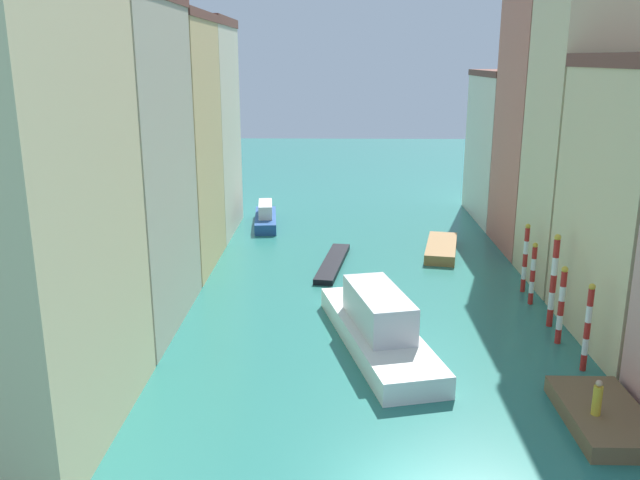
{
  "coord_description": "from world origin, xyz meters",
  "views": [
    {
      "loc": [
        -2.05,
        -19.72,
        14.18
      ],
      "look_at": [
        -3.17,
        26.36,
        1.5
      ],
      "focal_mm": 37.26,
      "sensor_mm": 36.0,
      "label": 1
    }
  ],
  "objects_px": {
    "mooring_pole_0": "(588,327)",
    "mooring_pole_1": "(561,304)",
    "waterfront_dock": "(604,416)",
    "gondola_black": "(333,263)",
    "mooring_pole_4": "(525,257)",
    "person_on_dock": "(597,399)",
    "vaporetto_white": "(378,326)",
    "motorboat_1": "(266,217)",
    "mooring_pole_2": "(553,280)",
    "motorboat_0": "(441,248)",
    "mooring_pole_3": "(533,273)"
  },
  "relations": [
    {
      "from": "mooring_pole_4",
      "to": "motorboat_0",
      "type": "relative_size",
      "value": 0.61
    },
    {
      "from": "gondola_black",
      "to": "mooring_pole_0",
      "type": "bearing_deg",
      "value": -53.49
    },
    {
      "from": "vaporetto_white",
      "to": "motorboat_1",
      "type": "xyz_separation_m",
      "value": [
        -8.31,
        25.02,
        -0.32
      ]
    },
    {
      "from": "person_on_dock",
      "to": "vaporetto_white",
      "type": "height_order",
      "value": "vaporetto_white"
    },
    {
      "from": "motorboat_0",
      "to": "motorboat_1",
      "type": "xyz_separation_m",
      "value": [
        -14.09,
        8.24,
        0.38
      ]
    },
    {
      "from": "waterfront_dock",
      "to": "mooring_pole_4",
      "type": "bearing_deg",
      "value": 86.29
    },
    {
      "from": "motorboat_0",
      "to": "mooring_pole_2",
      "type": "bearing_deg",
      "value": -74.88
    },
    {
      "from": "mooring_pole_3",
      "to": "vaporetto_white",
      "type": "distance_m",
      "value": 11.34
    },
    {
      "from": "waterfront_dock",
      "to": "mooring_pole_3",
      "type": "relative_size",
      "value": 1.47
    },
    {
      "from": "waterfront_dock",
      "to": "mooring_pole_2",
      "type": "bearing_deg",
      "value": 84.53
    },
    {
      "from": "waterfront_dock",
      "to": "mooring_pole_1",
      "type": "xyz_separation_m",
      "value": [
        0.7,
        7.87,
        1.77
      ]
    },
    {
      "from": "mooring_pole_0",
      "to": "gondola_black",
      "type": "height_order",
      "value": "mooring_pole_0"
    },
    {
      "from": "mooring_pole_3",
      "to": "vaporetto_white",
      "type": "bearing_deg",
      "value": -146.89
    },
    {
      "from": "mooring_pole_2",
      "to": "mooring_pole_3",
      "type": "xyz_separation_m",
      "value": [
        -0.08,
        3.39,
        -0.71
      ]
    },
    {
      "from": "mooring_pole_1",
      "to": "mooring_pole_4",
      "type": "height_order",
      "value": "mooring_pole_4"
    },
    {
      "from": "vaporetto_white",
      "to": "person_on_dock",
      "type": "bearing_deg",
      "value": -44.2
    },
    {
      "from": "mooring_pole_0",
      "to": "gondola_black",
      "type": "bearing_deg",
      "value": 126.51
    },
    {
      "from": "mooring_pole_2",
      "to": "gondola_black",
      "type": "height_order",
      "value": "mooring_pole_2"
    },
    {
      "from": "mooring_pole_2",
      "to": "vaporetto_white",
      "type": "relative_size",
      "value": 0.41
    },
    {
      "from": "motorboat_1",
      "to": "mooring_pole_4",
      "type": "bearing_deg",
      "value": -42.9
    },
    {
      "from": "mooring_pole_2",
      "to": "vaporetto_white",
      "type": "distance_m",
      "value": 10.08
    },
    {
      "from": "waterfront_dock",
      "to": "gondola_black",
      "type": "distance_m",
      "value": 23.5
    },
    {
      "from": "vaporetto_white",
      "to": "motorboat_0",
      "type": "bearing_deg",
      "value": 70.99
    },
    {
      "from": "mooring_pole_0",
      "to": "mooring_pole_1",
      "type": "bearing_deg",
      "value": 93.72
    },
    {
      "from": "waterfront_dock",
      "to": "gondola_black",
      "type": "xyz_separation_m",
      "value": [
        -10.94,
        20.8,
        -0.16
      ]
    },
    {
      "from": "vaporetto_white",
      "to": "gondola_black",
      "type": "relative_size",
      "value": 1.42
    },
    {
      "from": "mooring_pole_0",
      "to": "mooring_pole_4",
      "type": "relative_size",
      "value": 0.98
    },
    {
      "from": "mooring_pole_4",
      "to": "motorboat_1",
      "type": "distance_m",
      "value": 24.5
    },
    {
      "from": "person_on_dock",
      "to": "motorboat_0",
      "type": "height_order",
      "value": "person_on_dock"
    },
    {
      "from": "waterfront_dock",
      "to": "vaporetto_white",
      "type": "height_order",
      "value": "vaporetto_white"
    },
    {
      "from": "person_on_dock",
      "to": "gondola_black",
      "type": "height_order",
      "value": "person_on_dock"
    },
    {
      "from": "mooring_pole_4",
      "to": "waterfront_dock",
      "type": "bearing_deg",
      "value": -93.71
    },
    {
      "from": "vaporetto_white",
      "to": "motorboat_0",
      "type": "xyz_separation_m",
      "value": [
        5.78,
        16.77,
        -0.69
      ]
    },
    {
      "from": "waterfront_dock",
      "to": "mooring_pole_2",
      "type": "height_order",
      "value": "mooring_pole_2"
    },
    {
      "from": "mooring_pole_4",
      "to": "vaporetto_white",
      "type": "relative_size",
      "value": 0.35
    },
    {
      "from": "mooring_pole_3",
      "to": "mooring_pole_1",
      "type": "bearing_deg",
      "value": -91.89
    },
    {
      "from": "mooring_pole_4",
      "to": "motorboat_1",
      "type": "xyz_separation_m",
      "value": [
        -17.92,
        16.65,
        -1.49
      ]
    },
    {
      "from": "gondola_black",
      "to": "motorboat_1",
      "type": "height_order",
      "value": "motorboat_1"
    },
    {
      "from": "motorboat_0",
      "to": "mooring_pole_4",
      "type": "bearing_deg",
      "value": -65.54
    },
    {
      "from": "gondola_black",
      "to": "motorboat_0",
      "type": "bearing_deg",
      "value": 22.27
    },
    {
      "from": "mooring_pole_4",
      "to": "person_on_dock",
      "type": "bearing_deg",
      "value": -95.5
    },
    {
      "from": "mooring_pole_2",
      "to": "motorboat_1",
      "type": "distance_m",
      "value": 28.58
    },
    {
      "from": "mooring_pole_3",
      "to": "vaporetto_white",
      "type": "xyz_separation_m",
      "value": [
        -9.47,
        -6.18,
        -0.88
      ]
    },
    {
      "from": "mooring_pole_0",
      "to": "motorboat_1",
      "type": "height_order",
      "value": "mooring_pole_0"
    },
    {
      "from": "vaporetto_white",
      "to": "gondola_black",
      "type": "height_order",
      "value": "vaporetto_white"
    },
    {
      "from": "mooring_pole_1",
      "to": "motorboat_1",
      "type": "relative_size",
      "value": 0.56
    },
    {
      "from": "waterfront_dock",
      "to": "mooring_pole_2",
      "type": "relative_size",
      "value": 1.07
    },
    {
      "from": "motorboat_1",
      "to": "waterfront_dock",
      "type": "bearing_deg",
      "value": -62.43
    },
    {
      "from": "mooring_pole_0",
      "to": "mooring_pole_1",
      "type": "distance_m",
      "value": 3.08
    },
    {
      "from": "waterfront_dock",
      "to": "mooring_pole_1",
      "type": "distance_m",
      "value": 8.09
    }
  ]
}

